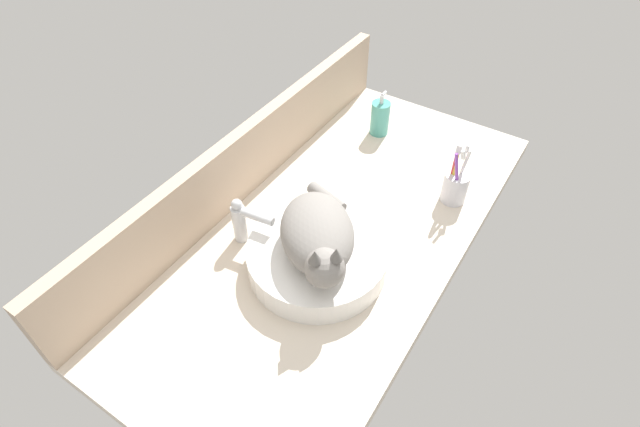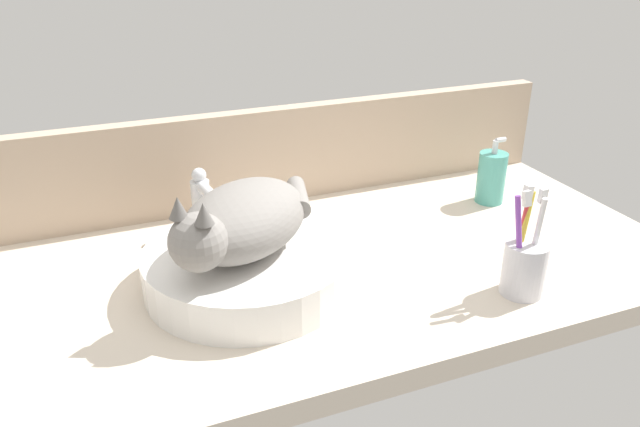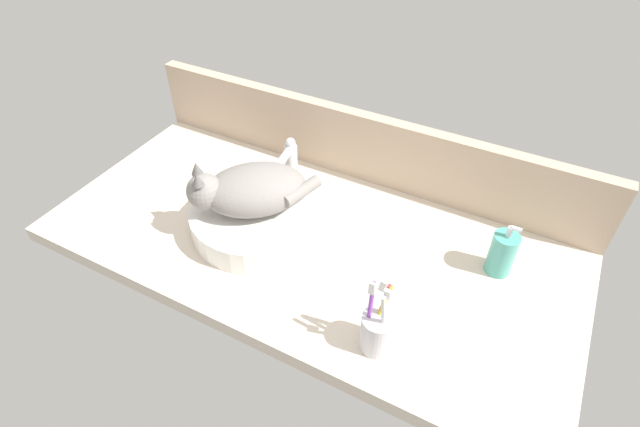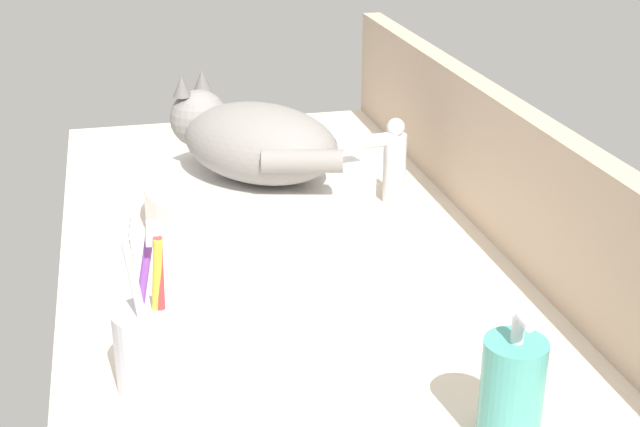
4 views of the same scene
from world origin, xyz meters
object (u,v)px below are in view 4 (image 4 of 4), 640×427
Objects in this scene: sink_basin at (261,199)px; soap_dispenser at (512,392)px; cat at (252,139)px; faucet at (388,158)px; toothbrush_cup at (149,344)px.

soap_dispenser reaches higher than sink_basin.
cat is 22.13cm from faucet.
faucet is at bearing 137.92° from toothbrush_cup.
cat is 2.21× the size of faucet.
soap_dispenser is at bearing 62.26° from toothbrush_cup.
cat is 2.10× the size of soap_dispenser.
cat is 1.60× the size of toothbrush_cup.
sink_basin is at bearing 44.14° from cat.
toothbrush_cup is (41.77, -17.83, -7.30)cm from cat.
sink_basin is 9.25cm from cat.
cat is (-0.98, -0.95, 9.15)cm from sink_basin.
cat is 61.00cm from soap_dispenser.
sink_basin is at bearing -166.73° from soap_dispenser.
cat reaches higher than toothbrush_cup.
soap_dispenser is at bearing -6.44° from faucet.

